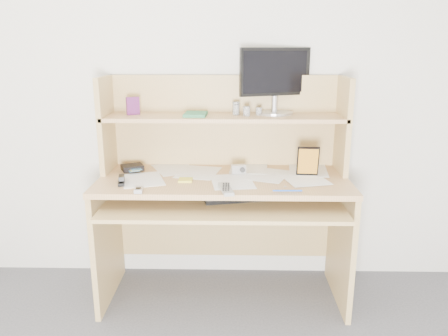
{
  "coord_description": "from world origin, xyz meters",
  "views": [
    {
      "loc": [
        0.05,
        -0.87,
        1.46
      ],
      "look_at": [
        0.0,
        1.43,
        0.82
      ],
      "focal_mm": 35.0,
      "sensor_mm": 36.0,
      "label": 1
    }
  ],
  "objects_px": {
    "keyboard": "(239,196)",
    "monitor": "(275,79)",
    "desk": "(224,183)",
    "game_case": "(308,161)",
    "tv_remote": "(226,189)"
  },
  "relations": [
    {
      "from": "game_case",
      "to": "monitor",
      "type": "height_order",
      "value": "monitor"
    },
    {
      "from": "game_case",
      "to": "monitor",
      "type": "xyz_separation_m",
      "value": [
        -0.18,
        0.2,
        0.44
      ]
    },
    {
      "from": "desk",
      "to": "game_case",
      "type": "relative_size",
      "value": 8.15
    },
    {
      "from": "tv_remote",
      "to": "keyboard",
      "type": "bearing_deg",
      "value": 56.75
    },
    {
      "from": "tv_remote",
      "to": "monitor",
      "type": "relative_size",
      "value": 0.43
    },
    {
      "from": "monitor",
      "to": "keyboard",
      "type": "bearing_deg",
      "value": -145.29
    },
    {
      "from": "desk",
      "to": "game_case",
      "type": "height_order",
      "value": "desk"
    },
    {
      "from": "keyboard",
      "to": "monitor",
      "type": "distance_m",
      "value": 0.72
    },
    {
      "from": "desk",
      "to": "monitor",
      "type": "relative_size",
      "value": 3.35
    },
    {
      "from": "game_case",
      "to": "monitor",
      "type": "bearing_deg",
      "value": 135.07
    },
    {
      "from": "desk",
      "to": "monitor",
      "type": "xyz_separation_m",
      "value": [
        0.3,
        0.15,
        0.59
      ]
    },
    {
      "from": "desk",
      "to": "monitor",
      "type": "distance_m",
      "value": 0.67
    },
    {
      "from": "desk",
      "to": "tv_remote",
      "type": "height_order",
      "value": "desk"
    },
    {
      "from": "tv_remote",
      "to": "game_case",
      "type": "xyz_separation_m",
      "value": [
        0.46,
        0.28,
        0.08
      ]
    },
    {
      "from": "game_case",
      "to": "monitor",
      "type": "relative_size",
      "value": 0.41
    }
  ]
}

